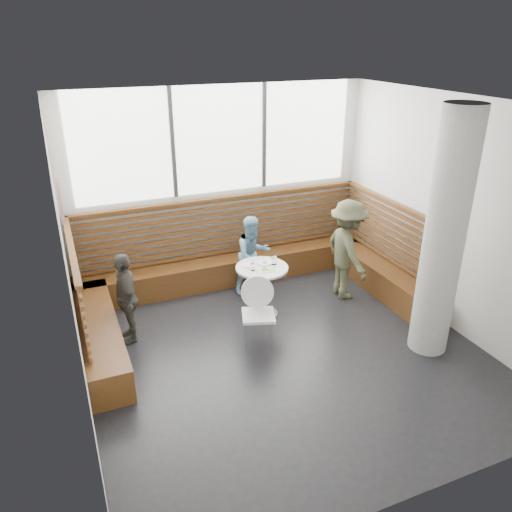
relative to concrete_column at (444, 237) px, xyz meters
name	(u,v)px	position (x,y,z in m)	size (l,w,h in m)	color
room	(288,242)	(-1.85, 0.60, 0.00)	(5.00, 5.00, 3.20)	silver
booth	(237,271)	(-1.85, 2.37, -1.19)	(5.00, 2.50, 1.44)	#492B12
concrete_column	(444,237)	(0.00, 0.00, 0.00)	(0.50, 0.50, 3.20)	gray
wall_art	(60,201)	(-4.31, 1.00, 0.70)	(0.50, 0.50, 0.03)	white
cafe_table	(262,281)	(-1.74, 1.64, -1.03)	(0.77, 0.77, 0.79)	silver
cafe_chair	(256,307)	(-2.10, 0.99, -1.05)	(0.45, 0.44, 0.94)	white
adult_man	(347,250)	(-0.28, 1.68, -0.80)	(1.04, 0.60, 1.60)	#474A31
child_back	(253,255)	(-1.58, 2.38, -0.96)	(0.63, 0.49, 1.29)	#6B9BBA
child_left	(126,298)	(-3.68, 1.74, -0.96)	(0.75, 0.31, 1.29)	#45443E
plate_near	(248,265)	(-1.90, 1.76, -0.80)	(0.19, 0.19, 0.01)	white
plate_far	(265,263)	(-1.65, 1.74, -0.80)	(0.22, 0.22, 0.02)	white
glass_left	(253,267)	(-1.90, 1.59, -0.76)	(0.07, 0.07, 0.11)	white
glass_mid	(265,266)	(-1.73, 1.56, -0.76)	(0.07, 0.07, 0.11)	white
glass_right	(274,261)	(-1.54, 1.66, -0.75)	(0.08, 0.08, 0.12)	white
menu_card	(269,271)	(-1.70, 1.48, -0.81)	(0.18, 0.13, 0.00)	#A5C64C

